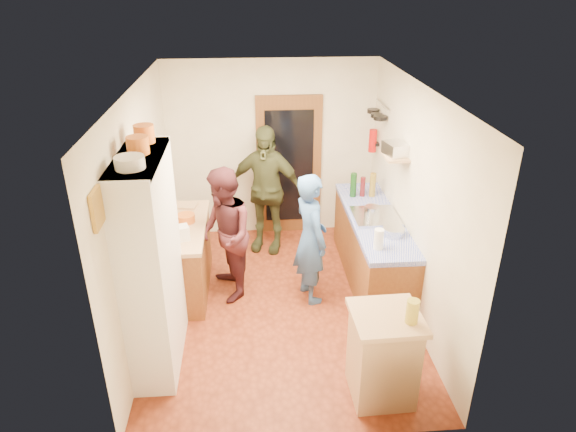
{
  "coord_description": "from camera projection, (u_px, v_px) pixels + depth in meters",
  "views": [
    {
      "loc": [
        -0.32,
        -5.14,
        3.66
      ],
      "look_at": [
        0.09,
        0.15,
        1.12
      ],
      "focal_mm": 32.0,
      "sensor_mm": 36.0,
      "label": 1
    }
  ],
  "objects": [
    {
      "name": "hutch_body",
      "position": [
        152.0,
        265.0,
        4.94
      ],
      "size": [
        0.4,
        1.2,
        2.2
      ],
      "primitive_type": "cube",
      "color": "white",
      "rests_on": "ground"
    },
    {
      "name": "door_glass",
      "position": [
        289.0,
        167.0,
        7.53
      ],
      "size": [
        0.7,
        0.02,
        1.7
      ],
      "primitive_type": "cube",
      "color": "black",
      "rests_on": "door_frame"
    },
    {
      "name": "pan_rail",
      "position": [
        382.0,
        105.0,
        6.81
      ],
      "size": [
        0.02,
        0.65,
        0.02
      ],
      "primitive_type": "cylinder",
      "rotation": [
        1.57,
        0.0,
        0.0
      ],
      "color": "silver",
      "rests_on": "wall_right"
    },
    {
      "name": "wall_left",
      "position": [
        142.0,
        212.0,
        5.56
      ],
      "size": [
        0.02,
        4.0,
        2.6
      ],
      "primitive_type": "cube",
      "color": "silver",
      "rests_on": "ground"
    },
    {
      "name": "ceiling",
      "position": [
        280.0,
        88.0,
        5.1
      ],
      "size": [
        3.0,
        4.0,
        0.02
      ],
      "primitive_type": "cube",
      "color": "silver",
      "rests_on": "ground"
    },
    {
      "name": "door_frame",
      "position": [
        289.0,
        166.0,
        7.56
      ],
      "size": [
        0.95,
        0.06,
        2.1
      ],
      "primitive_type": "cube",
      "color": "brown",
      "rests_on": "ground"
    },
    {
      "name": "orange_pot_a",
      "position": [
        138.0,
        145.0,
        4.5
      ],
      "size": [
        0.2,
        0.2,
        0.16
      ],
      "primitive_type": "cylinder",
      "color": "orange",
      "rests_on": "hutch_top_shelf"
    },
    {
      "name": "orange_bowl",
      "position": [
        186.0,
        218.0,
        6.22
      ],
      "size": [
        0.23,
        0.23,
        0.1
      ],
      "primitive_type": "cylinder",
      "rotation": [
        0.0,
        0.0,
        -0.08
      ],
      "color": "orange",
      "rests_on": "left_counter_top"
    },
    {
      "name": "island_base",
      "position": [
        383.0,
        357.0,
        4.74
      ],
      "size": [
        0.57,
        0.57,
        0.86
      ],
      "primitive_type": "cube",
      "rotation": [
        0.0,
        0.0,
        0.03
      ],
      "color": "tan",
      "rests_on": "ground"
    },
    {
      "name": "person_hob",
      "position": [
        314.0,
        239.0,
        6.03
      ],
      "size": [
        0.55,
        0.68,
        1.62
      ],
      "primitive_type": "imported",
      "rotation": [
        0.0,
        0.0,
        1.88
      ],
      "color": "#365EA1",
      "rests_on": "ground"
    },
    {
      "name": "kettle",
      "position": [
        172.0,
        227.0,
        5.93
      ],
      "size": [
        0.18,
        0.18,
        0.17
      ],
      "primitive_type": "cylinder",
      "rotation": [
        0.0,
        0.0,
        -0.3
      ],
      "color": "white",
      "rests_on": "left_counter_top"
    },
    {
      "name": "left_counter_base",
      "position": [
        182.0,
        259.0,
        6.36
      ],
      "size": [
        0.6,
        1.4,
        0.85
      ],
      "primitive_type": "cube",
      "color": "brown",
      "rests_on": "ground"
    },
    {
      "name": "left_counter_top",
      "position": [
        179.0,
        227.0,
        6.17
      ],
      "size": [
        0.64,
        1.44,
        0.05
      ],
      "primitive_type": "cube",
      "color": "tan",
      "rests_on": "left_counter_base"
    },
    {
      "name": "plate_stack",
      "position": [
        130.0,
        162.0,
        4.17
      ],
      "size": [
        0.25,
        0.25,
        0.1
      ],
      "primitive_type": "cylinder",
      "color": "white",
      "rests_on": "hutch_top_shelf"
    },
    {
      "name": "hutch_top_shelf",
      "position": [
        138.0,
        159.0,
        4.47
      ],
      "size": [
        0.4,
        1.14,
        0.04
      ],
      "primitive_type": "cube",
      "color": "white",
      "rests_on": "hutch_body"
    },
    {
      "name": "pan_hang_a",
      "position": [
        380.0,
        118.0,
        6.71
      ],
      "size": [
        0.18,
        0.18,
        0.05
      ],
      "primitive_type": "cylinder",
      "color": "black",
      "rests_on": "pan_rail"
    },
    {
      "name": "picture_frame",
      "position": [
        97.0,
        209.0,
        3.84
      ],
      "size": [
        0.03,
        0.25,
        0.3
      ],
      "primitive_type": "cube",
      "color": "gold",
      "rests_on": "wall_left"
    },
    {
      "name": "island_top",
      "position": [
        387.0,
        317.0,
        4.55
      ],
      "size": [
        0.64,
        0.64,
        0.05
      ],
      "primitive_type": "cube",
      "rotation": [
        0.0,
        0.0,
        0.03
      ],
      "color": "tan",
      "rests_on": "island_base"
    },
    {
      "name": "wall_front",
      "position": [
        298.0,
        318.0,
        3.86
      ],
      "size": [
        3.0,
        0.02,
        2.6
      ],
      "primitive_type": "cube",
      "color": "silver",
      "rests_on": "ground"
    },
    {
      "name": "wall_back",
      "position": [
        272.0,
        150.0,
        7.47
      ],
      "size": [
        3.0,
        0.02,
        2.6
      ],
      "primitive_type": "cube",
      "color": "silver",
      "rests_on": "ground"
    },
    {
      "name": "paper_towel",
      "position": [
        379.0,
        239.0,
        5.59
      ],
      "size": [
        0.13,
        0.13,
        0.23
      ],
      "primitive_type": "cylinder",
      "rotation": [
        0.0,
        0.0,
        0.29
      ],
      "color": "white",
      "rests_on": "right_counter_top"
    },
    {
      "name": "person_left",
      "position": [
        226.0,
        234.0,
        6.12
      ],
      "size": [
        0.79,
        0.92,
        1.65
      ],
      "primitive_type": "imported",
      "rotation": [
        0.0,
        0.0,
        -1.35
      ],
      "color": "#441C21",
      "rests_on": "ground"
    },
    {
      "name": "radio",
      "position": [
        395.0,
        149.0,
        5.95
      ],
      "size": [
        0.28,
        0.34,
        0.15
      ],
      "primitive_type": "cube",
      "rotation": [
        0.0,
        0.0,
        0.22
      ],
      "color": "silver",
      "rests_on": "wall_shelf"
    },
    {
      "name": "bottle_c",
      "position": [
        373.0,
        185.0,
        6.88
      ],
      "size": [
        0.09,
        0.09,
        0.33
      ],
      "primitive_type": "cylinder",
      "rotation": [
        0.0,
        0.0,
        -0.12
      ],
      "color": "olive",
      "rests_on": "right_counter_top"
    },
    {
      "name": "pan_hang_c",
      "position": [
        373.0,
        111.0,
        7.07
      ],
      "size": [
        0.17,
        0.17,
        0.05
      ],
      "primitive_type": "cylinder",
      "color": "black",
      "rests_on": "pan_rail"
    },
    {
      "name": "chopping_board",
      "position": [
        185.0,
        205.0,
        6.64
      ],
      "size": [
        0.34,
        0.27,
        0.02
      ],
      "primitive_type": "cube",
      "rotation": [
        0.0,
        0.0,
        -0.2
      ],
      "color": "tan",
      "rests_on": "left_counter_top"
    },
    {
      "name": "bottle_a",
      "position": [
        353.0,
        185.0,
        6.87
      ],
      "size": [
        0.1,
        0.1,
        0.33
      ],
      "primitive_type": "cylinder",
      "rotation": [
        0.0,
        0.0,
        -0.26
      ],
      "color": "#143F14",
      "rests_on": "right_counter_top"
    },
    {
      "name": "wall_right",
      "position": [
        414.0,
        203.0,
        5.77
      ],
      "size": [
        0.02,
        4.0,
        2.6
      ],
      "primitive_type": "cube",
      "color": "silver",
      "rests_on": "ground"
    },
    {
      "name": "bottle_b",
      "position": [
        363.0,
        187.0,
        6.9
      ],
      "size": [
        0.09,
        0.09,
        0.27
      ],
      "primitive_type": "cylinder",
      "rotation": [
        0.0,
        0.0,
        -0.33
      ],
      "color": "#591419",
      "rests_on": "right_counter_top"
    },
    {
      "name": "floor",
      "position": [
        281.0,
        305.0,
        6.23
      ],
      "size": [
        3.0,
        4.0,
        0.02
      ],
      "primitive_type": "cube",
      "color": "brown",
      "rests_on": "ground"
    },
    {
      "name": "right_counter_top",
      "position": [
        374.0,
        219.0,
        6.39
      ],
      "size": [
        0.62,
        2.22,
        0.06
      ],
      "primitive_type": "cube",
      "color": "#0D21BE",
      "rests_on": "right_counter_base"
    },
    {
      "name": "right_counter_base",
      "position": [
        372.0,
        250.0,
        6.58
      ],
      "size": [
        0.6,
        2.2,
        0.84
      ],
      "primitive_type": "cube",
      "color": "brown",
      "rests_on": "ground"
    },
    {
      "name": "orange_pot_b",
      "position": [
        144.0,
        134.0,
        4.79
      ],
      "size": [
        0.19,
        0.19,
        0.17
      ],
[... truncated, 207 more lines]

